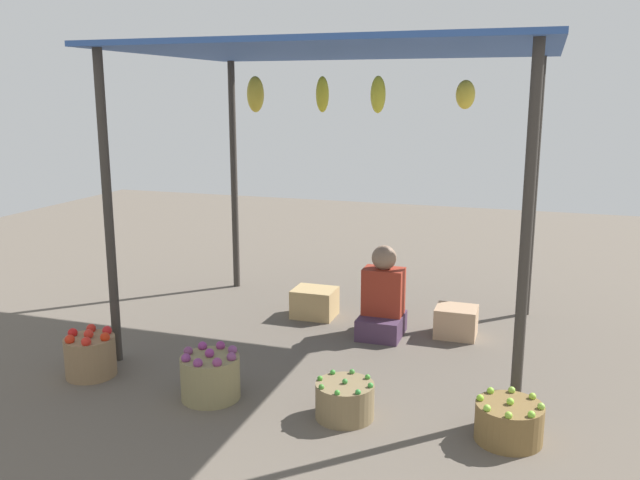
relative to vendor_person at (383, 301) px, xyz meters
name	(u,v)px	position (x,y,z in m)	size (l,w,h in m)	color
ground_plane	(341,335)	(-0.34, -0.12, -0.30)	(14.00, 14.00, 0.00)	#5F554A
market_stall_structure	(342,70)	(-0.34, -0.11, 1.91)	(3.27, 2.45, 2.38)	#38332D
vendor_person	(383,301)	(0.00, 0.00, 0.00)	(0.36, 0.44, 0.78)	#462F48
basket_red_tomatoes	(90,355)	(-1.83, -1.51, -0.14)	(0.36, 0.36, 0.35)	#8B6C4B
basket_purple_onions	(210,376)	(-0.82, -1.57, -0.14)	(0.40, 0.40, 0.35)	#8A7E54
basket_green_chilies	(345,400)	(0.12, -1.55, -0.18)	(0.38, 0.38, 0.26)	olive
basket_limes	(509,422)	(1.13, -1.52, -0.18)	(0.40, 0.40, 0.27)	brown
wooden_crate_near_vendor	(456,322)	(0.61, 0.16, -0.17)	(0.34, 0.30, 0.26)	tan
wooden_crate_stacked_rear	(315,303)	(-0.70, 0.27, -0.17)	(0.39, 0.32, 0.26)	tan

